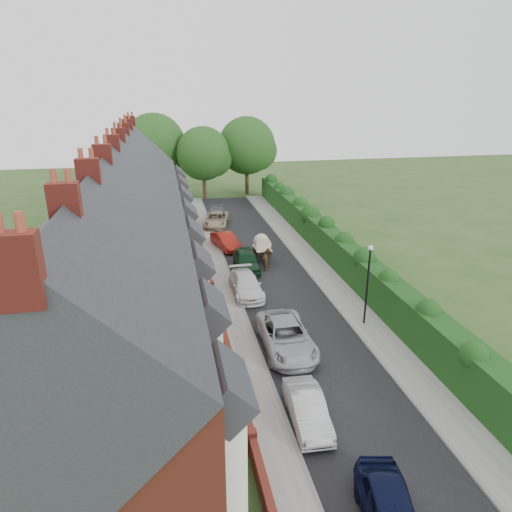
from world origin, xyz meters
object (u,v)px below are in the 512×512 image
Objects in this scene: car_silver_a at (307,409)px; car_silver_b at (286,336)px; car_red at (226,241)px; horse_cart at (262,246)px; lamppost at (368,275)px; car_green at (246,260)px; car_beige at (216,219)px; horse at (267,260)px; car_grey at (216,214)px; car_white at (246,285)px.

car_silver_a is 0.71× the size of car_silver_b.
car_red is 1.42× the size of horse_cart.
car_silver_b is at bearing -162.02° from lamppost.
lamppost is at bearing -58.92° from car_green.
car_silver_b is at bearing -75.32° from car_beige.
car_beige is (-6.40, 23.19, -2.58)m from lamppost.
car_silver_b reaches higher than car_red.
car_green is at bearing 7.55° from horse.
car_grey is 15.22m from horse.
horse is (2.28, 18.02, 0.07)m from car_silver_a.
car_silver_b is 3.27× the size of horse.
car_beige is 1.71× the size of horse_cart.
car_silver_a is at bearing -128.38° from lamppost.
horse is (-3.78, 10.37, -2.56)m from lamppost.
car_green is (-5.48, 10.40, -2.50)m from lamppost.
car_silver_b reaches higher than car_green.
car_white is 1.06× the size of car_grey.
horse_cart is at bearing 107.12° from lamppost.
horse_cart is at bearing -64.03° from car_beige.
car_green is at bearing -73.42° from car_beige.
car_beige is (0.00, 7.35, 0.01)m from car_red.
car_silver_a is at bearing -76.88° from car_grey.
car_silver_a is 33.05m from car_grey.
lamppost is 1.11× the size of car_green.
car_beige is 2.94× the size of horse.
car_red is 0.93× the size of car_grey.
car_silver_a is 2.32× the size of horse.
car_green is 5.52m from car_red.
car_red is (-0.92, 5.44, -0.09)m from car_green.
lamppost reaches higher than car_white.
car_silver_a is 5.92m from car_silver_b.
car_red is at bearing 126.21° from horse_cart.
car_silver_b reaches higher than car_grey.
car_red is 2.44× the size of horse.
car_beige is (-0.96, 24.95, -0.08)m from car_silver_b.
car_beige is at bearing 92.90° from car_silver_b.
car_red is at bearing -55.86° from horse.
car_green reaches higher than horse.
car_green reaches higher than car_red.
horse_cart is (2.62, -3.58, 0.54)m from car_red.
car_red reaches higher than car_grey.
car_beige is (-0.07, 17.40, 0.01)m from car_white.
lamppost is 1.12× the size of car_grey.
car_beige is at bearing -69.90° from horse.
car_silver_a is at bearing -88.55° from car_green.
car_grey is at bearing 93.03° from car_silver_a.
horse_cart reaches higher than car_beige.
car_green is 1.01× the size of car_grey.
car_red is at bearing -78.44° from car_grey.
car_beige is at bearing 97.39° from car_green.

